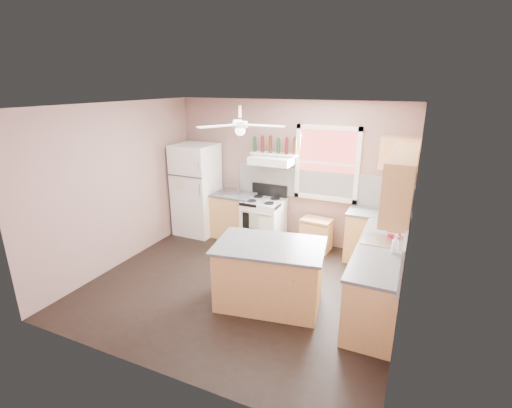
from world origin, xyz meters
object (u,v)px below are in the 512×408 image
at_px(toaster, 232,190).
at_px(island, 269,275).
at_px(refrigerator, 197,190).
at_px(cart, 316,236).
at_px(stove, 263,221).

distance_m(toaster, island, 2.51).
bearing_deg(refrigerator, toaster, 3.70).
height_order(toaster, island, toaster).
xyz_separation_m(cart, island, (-0.12, -2.01, 0.16)).
relative_size(toaster, cart, 0.52).
height_order(stove, cart, stove).
bearing_deg(cart, toaster, -170.33).
xyz_separation_m(stove, island, (0.91, -1.91, 0.00)).
height_order(refrigerator, cart, refrigerator).
bearing_deg(toaster, stove, -14.58).
distance_m(cart, island, 2.02).
distance_m(refrigerator, cart, 2.56).
xyz_separation_m(refrigerator, toaster, (0.78, 0.04, 0.07)).
relative_size(refrigerator, cart, 3.41).
bearing_deg(island, cart, 76.95).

